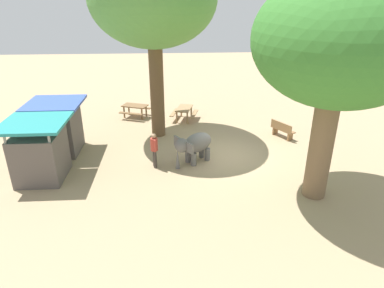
% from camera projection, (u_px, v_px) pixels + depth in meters
% --- Properties ---
extents(ground_plane, '(60.00, 60.00, 0.00)m').
position_uv_depth(ground_plane, '(228.00, 157.00, 16.35)').
color(ground_plane, tan).
extents(elephant, '(1.78, 1.91, 1.39)m').
position_uv_depth(elephant, '(194.00, 145.00, 15.49)').
color(elephant, slate).
rests_on(elephant, ground_plane).
extents(person_handler, '(0.50, 0.32, 1.62)m').
position_uv_depth(person_handler, '(154.00, 148.00, 15.05)').
color(person_handler, '#3F3833').
rests_on(person_handler, ground_plane).
extents(shade_tree_main, '(6.13, 5.62, 7.97)m').
position_uv_depth(shade_tree_main, '(339.00, 42.00, 11.03)').
color(shade_tree_main, brown).
rests_on(shade_tree_main, ground_plane).
extents(wooden_bench, '(1.41, 1.05, 0.88)m').
position_uv_depth(wooden_bench, '(282.00, 129.00, 18.33)').
color(wooden_bench, olive).
rests_on(wooden_bench, ground_plane).
extents(picnic_table_near, '(1.83, 1.81, 0.78)m').
position_uv_depth(picnic_table_near, '(184.00, 111.00, 20.80)').
color(picnic_table_near, '#9E7A51').
rests_on(picnic_table_near, ground_plane).
extents(picnic_table_far, '(1.91, 1.92, 0.78)m').
position_uv_depth(picnic_table_far, '(135.00, 108.00, 21.26)').
color(picnic_table_far, brown).
rests_on(picnic_table_far, ground_plane).
extents(market_stall_teal, '(2.50, 2.50, 2.52)m').
position_uv_depth(market_stall_teal, '(40.00, 153.00, 14.10)').
color(market_stall_teal, '#59514C').
rests_on(market_stall_teal, ground_plane).
extents(market_stall_blue, '(2.50, 2.50, 2.52)m').
position_uv_depth(market_stall_blue, '(59.00, 130.00, 16.47)').
color(market_stall_blue, '#59514C').
rests_on(market_stall_blue, ground_plane).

